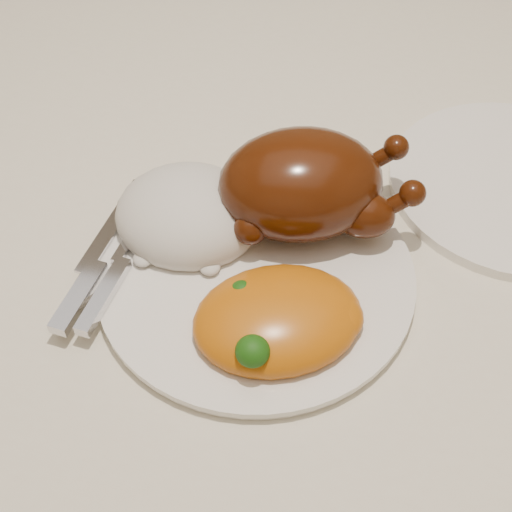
# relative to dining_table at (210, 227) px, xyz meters

# --- Properties ---
(floor) EXTENTS (4.00, 4.00, 0.00)m
(floor) POSITION_rel_dining_table_xyz_m (0.00, 0.00, -0.67)
(floor) COLOR brown
(floor) RESTS_ON ground
(dining_table) EXTENTS (1.60, 0.90, 0.76)m
(dining_table) POSITION_rel_dining_table_xyz_m (0.00, 0.00, 0.00)
(dining_table) COLOR brown
(dining_table) RESTS_ON floor
(tablecloth) EXTENTS (1.73, 1.03, 0.18)m
(tablecloth) POSITION_rel_dining_table_xyz_m (0.00, 0.00, 0.07)
(tablecloth) COLOR silver
(tablecloth) RESTS_ON dining_table
(dinner_plate) EXTENTS (0.33, 0.33, 0.01)m
(dinner_plate) POSITION_rel_dining_table_xyz_m (0.08, -0.14, 0.11)
(dinner_plate) COLOR white
(dinner_plate) RESTS_ON tablecloth
(roast_chicken) EXTENTS (0.18, 0.14, 0.09)m
(roast_chicken) POSITION_rel_dining_table_xyz_m (0.11, -0.08, 0.16)
(roast_chicken) COLOR #4A1A08
(roast_chicken) RESTS_ON dinner_plate
(rice_mound) EXTENTS (0.13, 0.12, 0.07)m
(rice_mound) POSITION_rel_dining_table_xyz_m (0.01, -0.10, 0.13)
(rice_mound) COLOR silver
(rice_mound) RESTS_ON dinner_plate
(mac_and_cheese) EXTENTS (0.16, 0.15, 0.05)m
(mac_and_cheese) POSITION_rel_dining_table_xyz_m (0.11, -0.19, 0.12)
(mac_and_cheese) COLOR orange
(mac_and_cheese) RESTS_ON dinner_plate
(cutlery) EXTENTS (0.04, 0.17, 0.01)m
(cutlery) POSITION_rel_dining_table_xyz_m (-0.04, -0.17, 0.12)
(cutlery) COLOR silver
(cutlery) RESTS_ON dinner_plate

